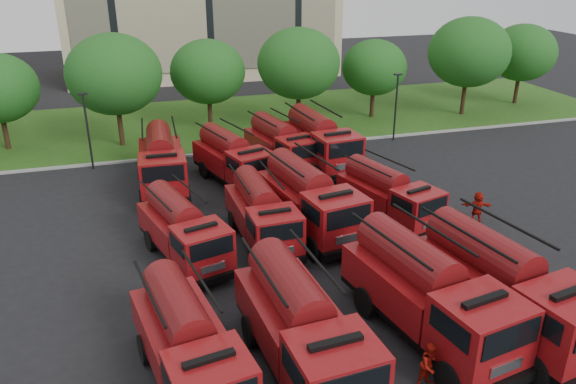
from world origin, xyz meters
The scene contains 27 objects.
ground centered at (0.00, 0.00, 0.00)m, with size 140.00×140.00×0.00m, color black.
lawn centered at (0.00, 26.00, 0.06)m, with size 70.00×16.00×0.12m, color #234713.
curb centered at (0.00, 17.90, 0.07)m, with size 70.00×0.30×0.14m, color gray.
tree_2 centered at (-8.00, 21.50, 5.35)m, with size 6.72×6.72×8.22m.
tree_3 centered at (-1.00, 24.00, 4.68)m, with size 5.88×5.88×7.19m.
tree_4 centered at (6.00, 22.50, 5.22)m, with size 6.55×6.55×8.01m.
tree_5 centered at (13.00, 23.50, 4.35)m, with size 5.46×5.46×6.68m.
tree_6 centered at (21.00, 22.00, 5.49)m, with size 6.89×6.89×8.42m.
tree_7 centered at (28.00, 24.00, 4.82)m, with size 6.05×6.05×7.39m.
lamp_post_0 centered at (-10.00, 17.20, 2.90)m, with size 0.60×0.25×5.11m.
lamp_post_1 centered at (12.00, 17.20, 2.90)m, with size 0.60×0.25×5.11m.
fire_truck_0 centered at (-6.38, -4.97, 1.58)m, with size 3.49×7.21×3.15m.
fire_truck_1 centered at (-2.63, -5.35, 1.74)m, with size 3.26×7.79×3.46m.
fire_truck_2 centered at (2.37, -4.79, 1.81)m, with size 4.04×8.26×3.60m.
fire_truck_3 centered at (5.31, -5.23, 1.83)m, with size 4.08×8.35×3.64m.
fire_truck_4 centered at (-5.57, 3.46, 1.51)m, with size 3.94×6.93×2.99m.
fire_truck_5 centered at (-1.66, 4.13, 1.52)m, with size 2.64×6.72×3.02m.
fire_truck_6 centered at (0.95, 4.57, 1.76)m, with size 3.88×8.00×3.49m.
fire_truck_7 centered at (5.35, 4.56, 1.47)m, with size 3.90×6.77×2.92m.
fire_truck_8 centered at (-5.77, 12.46, 1.73)m, with size 3.04×7.65×3.43m.
fire_truck_9 centered at (-1.51, 12.14, 1.60)m, with size 4.27×7.35×3.17m.
fire_truck_10 centered at (2.09, 13.90, 1.58)m, with size 3.76×7.25×3.15m.
fire_truck_11 centered at (4.58, 13.35, 1.78)m, with size 3.46×8.00×3.54m.
firefighter_2 centered at (6.77, -6.47, 0.00)m, with size 0.88×0.50×1.49m, color #A4140C.
firefighter_3 centered at (7.63, -5.11, 0.00)m, with size 1.15×0.59×1.78m, color black.
firefighter_4 centered at (-4.56, 1.96, 0.00)m, with size 0.84×0.55×1.72m, color black.
firefighter_5 centered at (9.84, 3.02, 0.00)m, with size 1.59×0.69×1.72m, color #A4140C.
Camera 1 is at (-7.45, -20.04, 13.30)m, focal length 35.00 mm.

